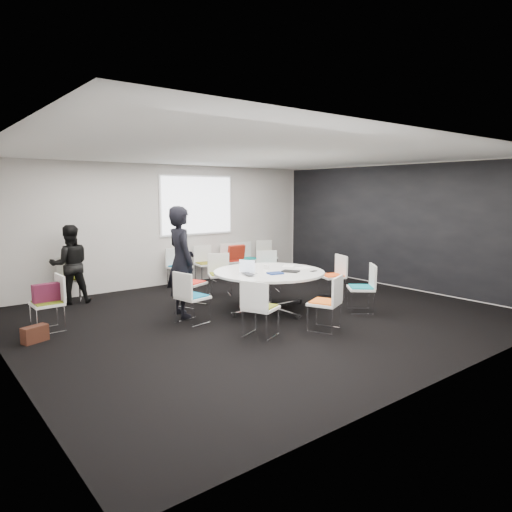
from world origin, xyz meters
TOP-DOWN VIEW (x-y plane):
  - room_shell at (0.09, 0.00)m, footprint 8.08×7.08m
  - conference_table at (0.35, 0.21)m, footprint 2.03×2.03m
  - projection_screen at (0.80, 3.46)m, footprint 1.90×0.03m
  - chair_ring_a at (2.02, 0.16)m, footprint 0.57×0.58m
  - chair_ring_b at (1.35, 1.41)m, footprint 0.61×0.60m
  - chair_ring_c at (0.28, 1.73)m, footprint 0.60×0.60m
  - chair_ring_d at (-0.64, 1.34)m, footprint 0.59×0.59m
  - chair_ring_e at (-1.22, 0.31)m, footprint 0.52×0.53m
  - chair_ring_f at (-0.78, -0.94)m, footprint 0.59×0.60m
  - chair_ring_g at (0.22, -1.33)m, footprint 0.60×0.60m
  - chair_ring_h at (1.56, -0.96)m, footprint 0.64×0.64m
  - chair_back_a at (0.11, 3.17)m, footprint 0.56×0.55m
  - chair_back_b at (0.83, 3.17)m, footprint 0.52×0.51m
  - chair_back_c at (1.56, 3.13)m, footprint 0.57×0.56m
  - chair_back_d at (2.09, 3.14)m, footprint 0.47×0.46m
  - chair_back_e at (2.74, 3.17)m, footprint 0.56×0.55m
  - chair_spare_left at (-3.20, 1.33)m, footprint 0.46×0.47m
  - chair_person_back at (-2.37, 3.16)m, footprint 0.59×0.58m
  - person_main at (-1.12, 0.82)m, footprint 0.55×0.76m
  - person_back at (-2.37, 3.00)m, footprint 0.84×0.70m
  - laptop at (-0.15, 0.10)m, footprint 0.31×0.40m
  - laptop_lid at (-0.12, 0.25)m, footprint 0.15×0.28m
  - notebook_black at (0.60, -0.11)m, footprint 0.34×0.37m
  - tablet_folio at (0.25, -0.09)m, footprint 0.30×0.26m
  - papers_right at (1.02, 0.41)m, footprint 0.36×0.35m
  - papers_front at (1.10, 0.07)m, footprint 0.30×0.21m
  - cup at (0.44, 0.39)m, footprint 0.08×0.08m
  - phone at (0.97, -0.32)m, footprint 0.15×0.09m
  - maroon_bag at (-3.22, 1.33)m, footprint 0.41×0.17m
  - brown_bag at (-3.51, 0.89)m, footprint 0.39×0.27m
  - red_jacket at (1.55, 2.90)m, footprint 0.45×0.18m

SIDE VIEW (x-z plane):
  - brown_bag at x=-3.51m, z-range 0.00..0.24m
  - chair_ring_a at x=2.02m, z-range -0.16..0.72m
  - chair_ring_b at x=1.35m, z-range -0.16..0.72m
  - chair_ring_c at x=0.28m, z-range -0.16..0.72m
  - chair_ring_d at x=-0.64m, z-range -0.16..0.72m
  - chair_ring_e at x=-1.22m, z-range -0.16..0.72m
  - chair_ring_f at x=-0.78m, z-range -0.16..0.72m
  - chair_ring_g at x=0.22m, z-range -0.16..0.72m
  - chair_ring_h at x=1.56m, z-range -0.16..0.72m
  - chair_back_a at x=0.11m, z-range -0.16..0.72m
  - chair_back_b at x=0.83m, z-range -0.16..0.72m
  - chair_back_c at x=1.56m, z-range -0.16..0.72m
  - chair_back_d at x=2.09m, z-range -0.16..0.72m
  - chair_back_e at x=2.74m, z-range -0.16..0.72m
  - chair_spare_left at x=-3.20m, z-range -0.16..0.72m
  - chair_person_back at x=-2.37m, z-range -0.16..0.72m
  - conference_table at x=0.35m, z-range 0.15..0.88m
  - maroon_bag at x=-3.22m, z-range 0.48..0.76m
  - red_jacket at x=1.55m, z-range 0.52..0.88m
  - papers_right at x=1.02m, z-range 0.73..0.73m
  - papers_front at x=1.10m, z-range 0.73..0.73m
  - phone at x=0.97m, z-range 0.73..0.74m
  - notebook_black at x=0.60m, z-range 0.73..0.75m
  - tablet_folio at x=0.25m, z-range 0.73..0.76m
  - laptop at x=-0.15m, z-range 0.73..0.76m
  - person_back at x=-2.37m, z-range 0.00..1.54m
  - cup at x=0.44m, z-range 0.73..0.82m
  - laptop_lid at x=-0.12m, z-range 0.75..0.97m
  - person_main at x=-1.12m, z-range 0.00..1.93m
  - room_shell at x=0.09m, z-range -0.04..2.84m
  - projection_screen at x=0.80m, z-range 1.17..2.53m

